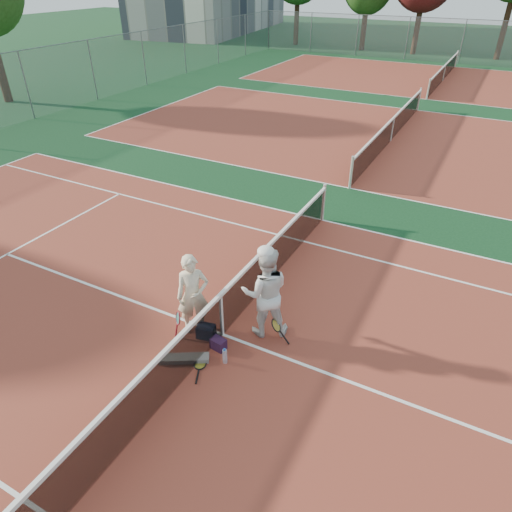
# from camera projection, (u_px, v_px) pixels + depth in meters

# --- Properties ---
(ground) EXTENTS (130.00, 130.00, 0.00)m
(ground) POSITION_uv_depth(u_px,v_px,m) (223.00, 335.00, 9.04)
(ground) COLOR #0E3419
(ground) RESTS_ON ground
(court_main) EXTENTS (23.77, 10.97, 0.01)m
(court_main) POSITION_uv_depth(u_px,v_px,m) (223.00, 334.00, 9.04)
(court_main) COLOR maroon
(court_main) RESTS_ON ground
(court_far_a) EXTENTS (23.77, 10.97, 0.01)m
(court_far_a) POSITION_uv_depth(u_px,v_px,m) (390.00, 141.00, 19.11)
(court_far_a) COLOR maroon
(court_far_a) RESTS_ON ground
(court_far_b) EXTENTS (23.77, 10.97, 0.01)m
(court_far_b) POSITION_uv_depth(u_px,v_px,m) (442.00, 81.00, 29.19)
(court_far_b) COLOR maroon
(court_far_b) RESTS_ON ground
(net_main) EXTENTS (0.10, 10.98, 1.02)m
(net_main) POSITION_uv_depth(u_px,v_px,m) (221.00, 315.00, 8.77)
(net_main) COLOR black
(net_main) RESTS_ON ground
(net_far_a) EXTENTS (0.10, 10.98, 1.02)m
(net_far_a) POSITION_uv_depth(u_px,v_px,m) (392.00, 129.00, 18.84)
(net_far_a) COLOR black
(net_far_a) RESTS_ON ground
(net_far_b) EXTENTS (0.10, 10.98, 1.02)m
(net_far_b) POSITION_uv_depth(u_px,v_px,m) (444.00, 72.00, 28.92)
(net_far_b) COLOR black
(net_far_b) RESTS_ON ground
(fence_back) EXTENTS (32.00, 0.06, 3.00)m
(fence_back) POSITION_uv_depth(u_px,v_px,m) (462.00, 42.00, 33.61)
(fence_back) COLOR slate
(fence_back) RESTS_ON ground
(player_a) EXTENTS (0.74, 0.72, 1.72)m
(player_a) POSITION_uv_depth(u_px,v_px,m) (193.00, 295.00, 8.72)
(player_a) COLOR beige
(player_a) RESTS_ON ground
(player_b) EXTENTS (1.16, 1.09, 1.90)m
(player_b) POSITION_uv_depth(u_px,v_px,m) (265.00, 292.00, 8.64)
(player_b) COLOR silver
(player_b) RESTS_ON ground
(racket_red) EXTENTS (0.30, 0.28, 0.59)m
(racket_red) POSITION_uv_depth(u_px,v_px,m) (179.00, 325.00, 8.84)
(racket_red) COLOR maroon
(racket_red) RESTS_ON ground
(racket_black_held) EXTENTS (0.40, 0.31, 0.51)m
(racket_black_held) POSITION_uv_depth(u_px,v_px,m) (276.00, 331.00, 8.75)
(racket_black_held) COLOR black
(racket_black_held) RESTS_ON ground
(racket_spare) EXTENTS (0.50, 0.66, 0.03)m
(racket_spare) POSITION_uv_depth(u_px,v_px,m) (200.00, 364.00, 8.35)
(racket_spare) COLOR black
(racket_spare) RESTS_ON ground
(sports_bag_navy) EXTENTS (0.39, 0.31, 0.27)m
(sports_bag_navy) POSITION_uv_depth(u_px,v_px,m) (206.00, 332.00, 8.91)
(sports_bag_navy) COLOR black
(sports_bag_navy) RESTS_ON ground
(sports_bag_purple) EXTENTS (0.31, 0.23, 0.23)m
(sports_bag_purple) POSITION_uv_depth(u_px,v_px,m) (218.00, 344.00, 8.65)
(sports_bag_purple) COLOR #26102B
(sports_bag_purple) RESTS_ON ground
(net_cover_canvas) EXTENTS (0.91, 0.65, 0.10)m
(net_cover_canvas) POSITION_uv_depth(u_px,v_px,m) (184.00, 359.00, 8.42)
(net_cover_canvas) COLOR #67625D
(net_cover_canvas) RESTS_ON ground
(water_bottle) EXTENTS (0.09, 0.09, 0.30)m
(water_bottle) POSITION_uv_depth(u_px,v_px,m) (225.00, 356.00, 8.33)
(water_bottle) COLOR #C9E5FF
(water_bottle) RESTS_ON ground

